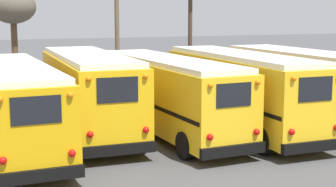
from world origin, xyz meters
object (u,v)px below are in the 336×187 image
school_bus_0 (14,103)px  school_bus_2 (167,92)px  utility_pole (117,25)px  school_bus_3 (239,88)px  school_bus_1 (89,91)px  school_bus_4 (301,85)px  bare_tree_1 (13,9)px

school_bus_0 → school_bus_2: (6.13, 0.34, -0.00)m
school_bus_2 → utility_pole: 10.78m
school_bus_3 → utility_pole: utility_pole is taller
school_bus_1 → school_bus_4: size_ratio=1.00×
utility_pole → school_bus_1: bearing=-113.2°
school_bus_2 → school_bus_3: school_bus_3 is taller
school_bus_3 → school_bus_4: size_ratio=1.09×
school_bus_1 → bare_tree_1: size_ratio=1.52×
school_bus_0 → school_bus_4: school_bus_4 is taller
school_bus_2 → utility_pole: utility_pole is taller
school_bus_1 → school_bus_3: bearing=-14.6°
school_bus_4 → bare_tree_1: 17.96m
school_bus_1 → utility_pole: utility_pole is taller
school_bus_1 → school_bus_2: bearing=-16.9°
school_bus_0 → bare_tree_1: bearing=84.0°
school_bus_1 → school_bus_4: 9.35m
school_bus_0 → school_bus_1: school_bus_1 is taller
school_bus_0 → utility_pole: bearing=56.5°
school_bus_2 → school_bus_3: bearing=-12.2°
school_bus_4 → bare_tree_1: (-10.84, 13.90, 3.42)m
school_bus_2 → school_bus_4: 6.18m
school_bus_4 → utility_pole: size_ratio=1.20×
bare_tree_1 → utility_pole: bearing=-25.0°
school_bus_1 → school_bus_3: school_bus_1 is taller
school_bus_4 → utility_pole: 12.59m
school_bus_2 → utility_pole: size_ratio=1.32×
school_bus_2 → bare_tree_1: bare_tree_1 is taller
school_bus_2 → bare_tree_1: (-4.71, 13.10, 3.50)m
school_bus_0 → school_bus_2: size_ratio=0.99×
school_bus_1 → bare_tree_1: (-1.64, 12.17, 3.39)m
school_bus_1 → bare_tree_1: 12.74m
school_bus_1 → school_bus_4: school_bus_1 is taller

